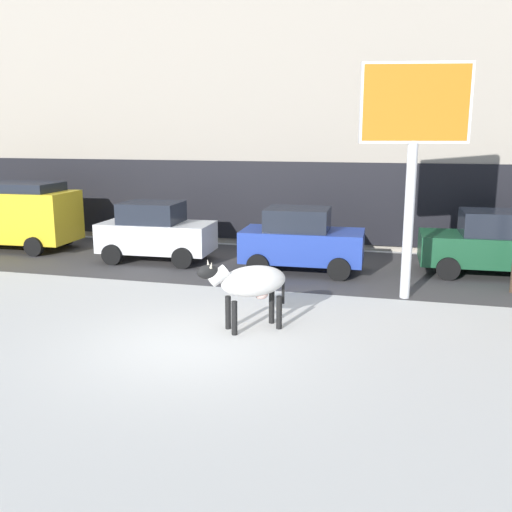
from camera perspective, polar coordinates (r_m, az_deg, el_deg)
The scene contains 12 objects.
ground_plane at distance 11.08m, azimuth -6.81°, elevation -8.94°, with size 120.00×120.00×0.00m, color silver.
road_strip at distance 17.51m, azimuth 1.60°, elevation -0.93°, with size 60.00×5.60×0.01m, color #423F3F.
building_facade at distance 23.18m, azimuth 5.34°, elevation 18.35°, with size 44.00×6.10×13.00m.
cow_holstein at distance 11.65m, azimuth -0.53°, elevation -2.63°, with size 1.77×1.46×1.54m.
billboard at distance 14.02m, azimuth 15.55°, elevation 13.13°, with size 2.51×0.70×5.56m.
car_yellow_van at distance 21.60m, azimuth -23.34°, elevation 3.92°, with size 4.67×2.26×2.32m.
car_white_hatchback at distance 18.26m, azimuth -9.97°, elevation 2.39°, with size 3.56×2.03×1.86m.
car_blue_hatchback at distance 16.64m, azimuth 4.54°, elevation 1.59°, with size 3.56×2.03×1.86m.
car_darkgreen_sedan at distance 17.51m, azimuth 22.91°, elevation 1.12°, with size 4.27×2.11×1.84m.
pedestrian_near_billboard at distance 24.10m, azimuth -19.16°, elevation 4.14°, with size 0.36×0.24×1.73m.
pedestrian_by_cars at distance 20.72m, azimuth -0.04°, elevation 3.59°, with size 0.36×0.24×1.73m.
pedestrian_far_left at distance 20.06m, azimuth 16.57°, elevation 2.80°, with size 0.36×0.24×1.73m.
Camera 1 is at (3.87, -9.59, 3.98)m, focal length 40.06 mm.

